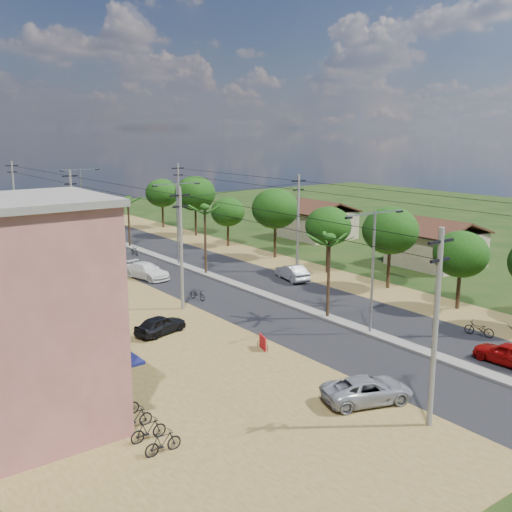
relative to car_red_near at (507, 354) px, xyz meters
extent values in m
plane|color=black|center=(-2.31, 8.15, -0.64)|extent=(160.00, 160.00, 0.00)
cube|color=black|center=(-2.31, 23.15, -0.62)|extent=(12.00, 110.00, 0.04)
cube|color=#605E56|center=(-2.31, 26.15, -0.55)|extent=(1.00, 90.00, 0.18)
cube|color=brown|center=(-17.31, 16.15, -0.62)|extent=(18.00, 46.00, 0.04)
cube|color=brown|center=(6.19, 23.15, -0.63)|extent=(5.00, 90.00, 0.03)
cube|color=brown|center=(-24.31, 8.15, 4.36)|extent=(8.00, 6.00, 10.00)
cube|color=#111548|center=(-19.91, 8.15, 2.46)|extent=(0.80, 5.40, 0.15)
cube|color=black|center=(-20.26, 8.15, 0.66)|extent=(0.10, 3.00, 2.40)
cube|color=#0D4887|center=(-20.23, 8.15, 5.86)|extent=(0.12, 4.20, 1.20)
cube|color=#111548|center=(-19.91, 15.15, 2.46)|extent=(0.80, 5.40, 0.15)
cube|color=black|center=(-20.26, 15.15, 0.66)|extent=(0.10, 3.00, 2.40)
cube|color=#0D4887|center=(-20.23, 15.15, 5.21)|extent=(0.12, 4.20, 1.20)
cube|color=#111548|center=(-19.91, 22.15, 2.46)|extent=(0.80, 5.40, 0.15)
cube|color=black|center=(-20.26, 22.15, 0.66)|extent=(0.10, 3.00, 2.40)
cube|color=#0D4887|center=(-20.23, 22.15, 4.56)|extent=(0.12, 4.20, 1.20)
cube|color=gray|center=(17.69, 18.15, 1.01)|extent=(7.00, 7.00, 3.30)
cube|color=gray|center=(18.69, 36.15, 1.01)|extent=(7.00, 7.00, 3.30)
cylinder|color=black|center=(6.99, 8.15, 1.28)|extent=(0.28, 0.28, 3.85)
ellipsoid|color=black|center=(6.99, 8.15, 3.48)|extent=(4.00, 4.00, 3.40)
cylinder|color=black|center=(7.39, 15.15, 1.63)|extent=(0.28, 0.28, 4.55)
ellipsoid|color=black|center=(7.39, 15.15, 4.23)|extent=(4.60, 4.60, 3.91)
cylinder|color=black|center=(7.09, 22.15, 1.39)|extent=(0.28, 0.28, 4.06)
ellipsoid|color=black|center=(7.09, 22.15, 3.71)|extent=(4.20, 4.20, 3.57)
cylinder|color=black|center=(7.29, 30.15, 1.74)|extent=(0.28, 0.28, 4.76)
ellipsoid|color=black|center=(7.29, 30.15, 4.46)|extent=(4.80, 4.80, 4.08)
cylinder|color=black|center=(6.89, 38.15, 1.18)|extent=(0.28, 0.28, 3.64)
ellipsoid|color=black|center=(6.89, 38.15, 3.26)|extent=(3.80, 3.80, 3.23)
cylinder|color=black|center=(7.49, 46.15, 1.81)|extent=(0.28, 0.28, 4.90)
ellipsoid|color=black|center=(7.49, 46.15, 4.61)|extent=(5.00, 5.00, 4.25)
cylinder|color=black|center=(7.19, 54.15, 1.53)|extent=(0.28, 0.28, 4.34)
ellipsoid|color=black|center=(7.19, 54.15, 4.01)|extent=(4.40, 4.40, 3.74)
cylinder|color=black|center=(-2.31, 12.15, 2.26)|extent=(0.22, 0.22, 5.80)
cylinder|color=black|center=(-2.31, 28.15, 2.46)|extent=(0.22, 0.22, 6.20)
cylinder|color=black|center=(-2.31, 44.15, 2.11)|extent=(0.22, 0.22, 5.50)
cylinder|color=gray|center=(-2.31, 8.15, 3.36)|extent=(0.16, 0.16, 8.00)
cube|color=gray|center=(-1.11, 8.15, 7.26)|extent=(2.40, 0.08, 0.08)
cube|color=gray|center=(-3.51, 8.15, 7.26)|extent=(2.40, 0.08, 0.08)
cube|color=black|center=(-0.01, 8.15, 7.16)|extent=(0.50, 0.18, 0.12)
cube|color=black|center=(-4.61, 8.15, 7.16)|extent=(0.50, 0.18, 0.12)
cylinder|color=gray|center=(-2.31, 33.15, 3.36)|extent=(0.16, 0.16, 8.00)
cube|color=gray|center=(-1.11, 33.15, 7.26)|extent=(2.40, 0.08, 0.08)
cube|color=gray|center=(-3.51, 33.15, 7.26)|extent=(2.40, 0.08, 0.08)
cube|color=black|center=(-0.01, 33.15, 7.16)|extent=(0.50, 0.18, 0.12)
cube|color=black|center=(-4.61, 33.15, 7.16)|extent=(0.50, 0.18, 0.12)
cylinder|color=gray|center=(-2.31, 58.15, 3.36)|extent=(0.16, 0.16, 8.00)
cube|color=gray|center=(-1.11, 58.15, 7.26)|extent=(2.40, 0.08, 0.08)
cube|color=gray|center=(-3.51, 58.15, 7.26)|extent=(2.40, 0.08, 0.08)
cube|color=black|center=(-0.01, 58.15, 7.16)|extent=(0.50, 0.18, 0.12)
cube|color=black|center=(-4.61, 58.15, 7.16)|extent=(0.50, 0.18, 0.12)
cylinder|color=#605E56|center=(-9.31, -1.85, 3.86)|extent=(0.24, 0.24, 9.00)
cube|color=black|center=(-9.31, -1.85, 7.76)|extent=(1.60, 0.12, 0.12)
cube|color=black|center=(-9.31, -1.85, 6.96)|extent=(1.20, 0.12, 0.12)
cylinder|color=#605E56|center=(-9.31, 20.15, 3.86)|extent=(0.24, 0.24, 9.00)
cube|color=black|center=(-9.31, 20.15, 7.76)|extent=(1.60, 0.12, 0.12)
cube|color=black|center=(-9.31, 20.15, 6.96)|extent=(1.20, 0.12, 0.12)
cylinder|color=#605E56|center=(-9.31, 42.15, 3.86)|extent=(0.24, 0.24, 9.00)
cube|color=black|center=(-9.31, 42.15, 7.76)|extent=(1.60, 0.12, 0.12)
cube|color=black|center=(-9.31, 42.15, 6.96)|extent=(1.20, 0.12, 0.12)
cylinder|color=#605E56|center=(-9.31, 63.15, 3.86)|extent=(0.24, 0.24, 9.00)
cube|color=black|center=(-9.31, 63.15, 7.76)|extent=(1.60, 0.12, 0.12)
cube|color=black|center=(-9.31, 63.15, 6.96)|extent=(1.20, 0.12, 0.12)
cylinder|color=#605E56|center=(5.19, 24.15, 3.86)|extent=(0.24, 0.24, 9.00)
cube|color=black|center=(5.19, 24.15, 7.76)|extent=(1.60, 0.12, 0.12)
cube|color=black|center=(5.19, 24.15, 6.96)|extent=(1.20, 0.12, 0.12)
cylinder|color=#605E56|center=(5.19, 46.15, 3.86)|extent=(0.24, 0.24, 9.00)
cube|color=black|center=(5.19, 46.15, 7.76)|extent=(1.60, 0.12, 0.12)
cube|color=black|center=(5.19, 46.15, 6.96)|extent=(1.20, 0.12, 0.12)
imported|color=#860807|center=(0.00, 0.00, 0.00)|extent=(1.66, 3.81, 1.28)
imported|color=#979A9E|center=(2.69, 21.91, 0.03)|extent=(2.29, 4.30, 1.35)
imported|color=silver|center=(-7.31, 29.96, 0.05)|extent=(2.97, 5.07, 1.38)
imported|color=#979A9E|center=(-9.81, 1.42, -0.02)|extent=(4.90, 3.42, 1.24)
imported|color=black|center=(-13.21, 16.20, -0.03)|extent=(3.86, 2.32, 1.23)
imported|color=black|center=(2.89, 3.66, -0.15)|extent=(1.15, 1.97, 0.98)
imported|color=black|center=(-7.20, 21.51, -0.21)|extent=(0.83, 1.72, 0.86)
imported|color=black|center=(-3.85, 39.70, -0.18)|extent=(0.50, 1.55, 0.92)
cube|color=#A40F18|center=(-9.58, 10.08, -0.20)|extent=(0.38, 1.04, 0.89)
cylinder|color=black|center=(-9.58, 9.59, -0.42)|extent=(0.04, 0.04, 0.44)
cylinder|color=black|center=(-9.58, 10.57, -0.42)|extent=(0.04, 0.04, 0.44)
imported|color=black|center=(-19.98, 3.14, -0.14)|extent=(1.66, 0.47, 1.00)
imported|color=black|center=(-19.98, 4.44, -0.14)|extent=(1.66, 0.47, 1.00)
imported|color=black|center=(-19.98, 5.74, -0.14)|extent=(1.66, 0.47, 1.00)
imported|color=black|center=(-19.98, 7.04, -0.14)|extent=(1.66, 0.47, 1.00)
imported|color=black|center=(-19.98, 8.34, -0.14)|extent=(1.66, 0.47, 1.00)
imported|color=black|center=(-19.98, 9.64, -0.14)|extent=(1.66, 0.47, 1.00)
imported|color=black|center=(-19.98, 10.94, -0.14)|extent=(1.66, 0.47, 1.00)
imported|color=black|center=(-19.98, 12.24, -0.14)|extent=(1.66, 0.47, 1.00)
imported|color=black|center=(-19.98, 13.54, -0.14)|extent=(1.66, 0.47, 1.00)
imported|color=black|center=(-19.98, 14.84, -0.14)|extent=(1.66, 0.47, 1.00)
camera|label=1|loc=(-30.22, -16.95, 12.39)|focal=42.00mm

